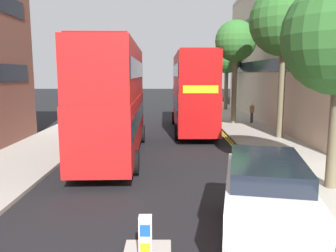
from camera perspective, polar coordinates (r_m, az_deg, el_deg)
name	(u,v)px	position (r m, az deg, el deg)	size (l,w,h in m)	color
sidewalk_right	(266,141)	(21.53, 16.18, -2.50)	(4.00, 80.00, 0.14)	#ADA89E
sidewalk_left	(54,141)	(21.82, -18.75, -2.47)	(4.00, 80.00, 0.14)	#ADA89E
kerb_line_outer	(238,150)	(19.14, 11.77, -3.93)	(0.10, 56.00, 0.01)	yellow
kerb_line_inner	(235,150)	(19.11, 11.30, -3.94)	(0.10, 56.00, 0.01)	yellow
keep_left_bollard	(145,243)	(7.63, -3.89, -19.05)	(0.36, 0.28, 1.11)	silver
double_decker_bus_away	(113,97)	(17.17, -9.22, 4.91)	(3.05, 10.88, 5.64)	red
double_decker_bus_oncoming	(192,90)	(24.58, 4.08, 6.15)	(2.90, 10.84, 5.64)	#B20F0F
taxi_minivan	(266,204)	(8.68, 16.15, -12.47)	(2.79, 5.09, 2.12)	white
pedestrian_far	(251,113)	(28.78, 13.90, 2.22)	(0.34, 0.22, 1.62)	#2D2D38
street_tree_near	(235,42)	(28.12, 11.27, 13.72)	(3.27, 3.27, 8.23)	#6B6047
street_tree_mid	(226,58)	(38.92, 9.83, 11.16)	(3.41, 3.41, 7.48)	#6B6047
street_tree_far	(284,21)	(22.64, 19.06, 16.34)	(4.31, 4.31, 9.38)	#6B6047
townhouse_terrace_right	(319,48)	(32.37, 24.18, 11.89)	(10.08, 28.00, 12.64)	beige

